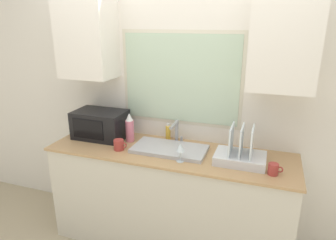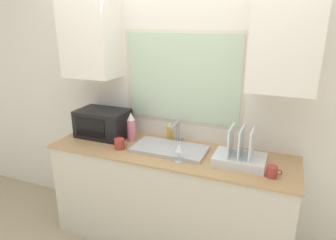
{
  "view_description": "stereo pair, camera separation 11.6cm",
  "coord_description": "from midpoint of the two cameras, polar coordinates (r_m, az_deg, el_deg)",
  "views": [
    {
      "loc": [
        0.74,
        -1.88,
        1.93
      ],
      "look_at": [
        -0.0,
        0.26,
        1.18
      ],
      "focal_mm": 32.0,
      "sensor_mm": 36.0,
      "label": 1
    },
    {
      "loc": [
        0.85,
        -1.84,
        1.93
      ],
      "look_at": [
        -0.0,
        0.26,
        1.18
      ],
      "focal_mm": 32.0,
      "sensor_mm": 36.0,
      "label": 2
    }
  ],
  "objects": [
    {
      "name": "faucet",
      "position": [
        2.61,
        0.23,
        -1.94
      ],
      "size": [
        0.08,
        0.19,
        0.21
      ],
      "color": "#99999E",
      "rests_on": "countertop"
    },
    {
      "name": "soap_bottle",
      "position": [
        2.71,
        -1.22,
        -2.43
      ],
      "size": [
        0.04,
        0.04,
        0.16
      ],
      "color": "gold",
      "rests_on": "countertop"
    },
    {
      "name": "wine_glass",
      "position": [
        2.29,
        0.91,
        -5.37
      ],
      "size": [
        0.07,
        0.07,
        0.15
      ],
      "color": "silver",
      "rests_on": "countertop"
    },
    {
      "name": "sink_basin",
      "position": [
        2.51,
        -1.09,
        -5.53
      ],
      "size": [
        0.61,
        0.32,
        0.03
      ],
      "color": "#B2B2B7",
      "rests_on": "countertop"
    },
    {
      "name": "mug_near_sink",
      "position": [
        2.56,
        -10.62,
        -4.68
      ],
      "size": [
        0.12,
        0.09,
        0.09
      ],
      "color": "#A53833",
      "rests_on": "countertop"
    },
    {
      "name": "countertop",
      "position": [
        2.73,
        -0.98,
        -14.5
      ],
      "size": [
        2.06,
        0.61,
        0.9
      ],
      "color": "beige",
      "rests_on": "ground_plane"
    },
    {
      "name": "dish_rack",
      "position": [
        2.34,
        12.23,
        -6.53
      ],
      "size": [
        0.38,
        0.26,
        0.29
      ],
      "color": "silver",
      "rests_on": "countertop"
    },
    {
      "name": "spray_bottle",
      "position": [
        2.7,
        -8.54,
        -1.5
      ],
      "size": [
        0.08,
        0.08,
        0.26
      ],
      "color": "#D8728C",
      "rests_on": "countertop"
    },
    {
      "name": "microwave",
      "position": [
        2.84,
        -13.91,
        -0.82
      ],
      "size": [
        0.47,
        0.31,
        0.25
      ],
      "color": "black",
      "rests_on": "countertop"
    },
    {
      "name": "wall_back",
      "position": [
        2.62,
        1.08,
        6.54
      ],
      "size": [
        6.0,
        0.38,
        2.6
      ],
      "color": "silver",
      "rests_on": "ground_plane"
    },
    {
      "name": "mug_by_rack",
      "position": [
        2.24,
        18.04,
        -8.91
      ],
      "size": [
        0.1,
        0.07,
        0.08
      ],
      "color": "#A53833",
      "rests_on": "countertop"
    }
  ]
}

